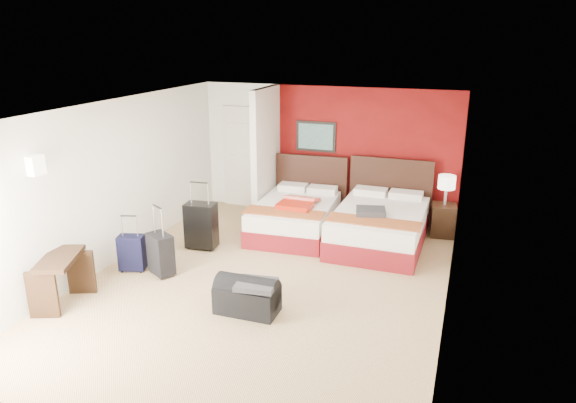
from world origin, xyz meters
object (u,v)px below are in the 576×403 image
at_px(bed_right, 379,228).
at_px(suitcase_navy, 132,254).
at_px(suitcase_charcoal, 161,256).
at_px(red_suitcase_open, 298,203).
at_px(nightstand, 443,220).
at_px(table_lamp, 446,190).
at_px(bed_left, 295,218).
at_px(duffel_bag, 247,298).
at_px(desk, 62,281).
at_px(suitcase_black, 201,227).

relative_size(bed_right, suitcase_navy, 3.92).
xyz_separation_m(bed_right, suitcase_charcoal, (-2.84, -2.22, -0.01)).
height_order(red_suitcase_open, nightstand, red_suitcase_open).
distance_m(bed_right, table_lamp, 1.38).
relative_size(bed_left, duffel_bag, 2.37).
relative_size(suitcase_navy, desk, 0.64).
height_order(bed_right, suitcase_navy, bed_right).
distance_m(table_lamp, suitcase_black, 4.24).
bearing_deg(table_lamp, bed_right, -141.04).
bearing_deg(desk, bed_right, 22.26).
bearing_deg(nightstand, suitcase_charcoal, -146.95).
bearing_deg(suitcase_black, duffel_bag, -53.03).
bearing_deg(bed_right, desk, -135.08).
height_order(bed_left, duffel_bag, bed_left).
height_order(duffel_bag, desk, desk).
bearing_deg(suitcase_navy, suitcase_charcoal, -14.18).
height_order(red_suitcase_open, suitcase_navy, red_suitcase_open).
height_order(suitcase_black, suitcase_charcoal, suitcase_black).
relative_size(bed_right, suitcase_black, 2.76).
xyz_separation_m(bed_right, nightstand, (0.99, 0.80, -0.02)).
bearing_deg(suitcase_black, bed_right, 16.32).
xyz_separation_m(suitcase_navy, duffel_bag, (2.14, -0.57, -0.06)).
xyz_separation_m(nightstand, suitcase_black, (-3.75, -1.92, 0.09)).
xyz_separation_m(bed_left, nightstand, (2.51, 0.77, 0.00)).
distance_m(bed_right, suitcase_navy, 4.01).
height_order(red_suitcase_open, suitcase_charcoal, red_suitcase_open).
bearing_deg(suitcase_charcoal, nightstand, 68.00).
relative_size(bed_left, suitcase_navy, 3.59).
distance_m(suitcase_black, duffel_bag, 2.32).
bearing_deg(red_suitcase_open, nightstand, 21.95).
relative_size(bed_left, suitcase_charcoal, 3.13).
bearing_deg(suitcase_charcoal, bed_left, 89.30).
height_order(red_suitcase_open, suitcase_black, suitcase_black).
relative_size(duffel_bag, desk, 0.97).
distance_m(duffel_bag, desk, 2.44).
xyz_separation_m(duffel_bag, desk, (-2.35, -0.63, 0.14)).
distance_m(suitcase_charcoal, duffel_bag, 1.75).
bearing_deg(table_lamp, bed_left, -162.98).
bearing_deg(bed_right, suitcase_black, -157.21).
distance_m(bed_left, suitcase_charcoal, 2.62).
height_order(bed_left, suitcase_charcoal, suitcase_charcoal).
distance_m(bed_right, suitcase_charcoal, 3.60).
xyz_separation_m(nightstand, table_lamp, (0.00, 0.00, 0.55)).
bearing_deg(desk, red_suitcase_open, 35.83).
relative_size(suitcase_black, desk, 0.90).
relative_size(table_lamp, desk, 0.64).
height_order(red_suitcase_open, duffel_bag, red_suitcase_open).
bearing_deg(duffel_bag, suitcase_navy, 164.92).
bearing_deg(bed_left, red_suitcase_open, -48.25).
bearing_deg(suitcase_charcoal, suitcase_navy, -147.87).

